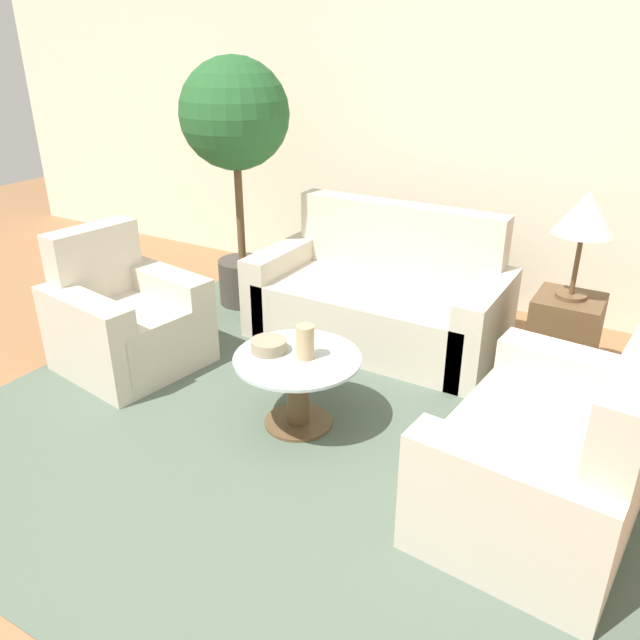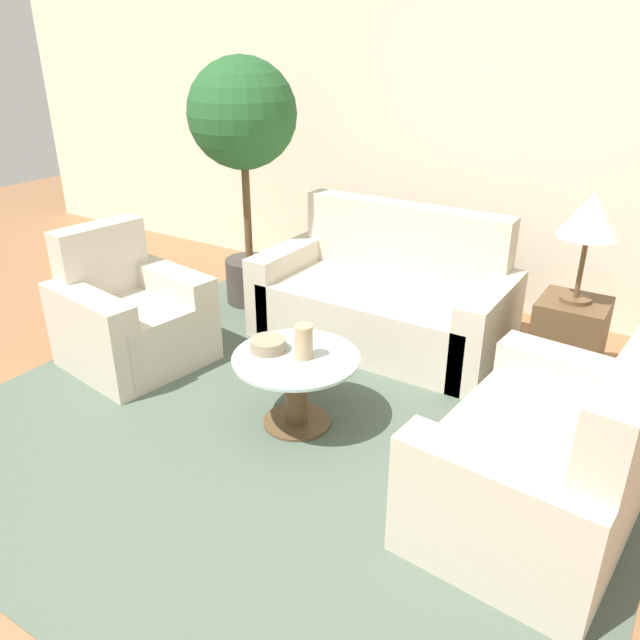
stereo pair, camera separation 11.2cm
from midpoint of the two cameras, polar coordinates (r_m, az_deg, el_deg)
ground_plane at (r=3.11m, az=-11.47°, el=-16.53°), size 14.00×14.00×0.00m
wall_back at (r=5.09m, az=11.53°, el=16.09°), size 10.00×0.06×2.60m
rug at (r=3.61m, az=-2.95°, el=-9.36°), size 3.65×3.34×0.01m
sofa_main at (r=4.47m, az=4.93°, el=1.87°), size 1.75×0.86×0.94m
armchair at (r=4.32m, az=-18.17°, el=-0.25°), size 0.90×0.91×0.90m
loveseat at (r=3.02m, az=20.10°, el=-12.06°), size 0.92×1.29×0.92m
coffee_table at (r=3.46m, az=-3.04°, el=-5.59°), size 0.70×0.70×0.43m
side_table at (r=4.13m, az=20.58°, el=-1.77°), size 0.39×0.39×0.58m
table_lamp at (r=3.87m, az=22.34°, el=8.83°), size 0.35×0.35×0.65m
potted_plant at (r=4.85m, az=-8.42°, el=16.60°), size 0.81×0.81×1.89m
vase at (r=3.33m, az=-2.31°, el=-2.02°), size 0.10×0.10×0.19m
bowl at (r=3.44m, az=-5.64°, el=-2.35°), size 0.20×0.20×0.07m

